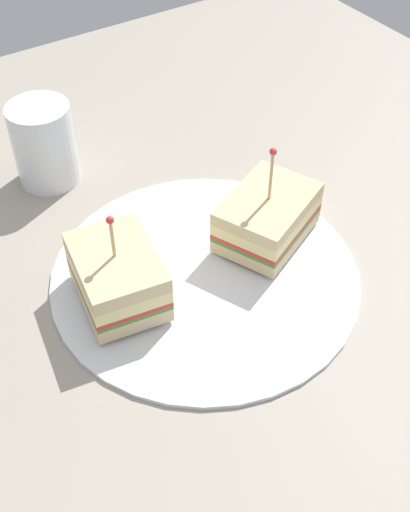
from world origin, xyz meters
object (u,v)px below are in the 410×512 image
Objects in this scene: sandwich_half_back at (118,276)px; drink_glass at (45,148)px; sandwich_half_front at (267,217)px; plate at (205,274)px.

sandwich_half_back reaches higher than drink_glass.
sandwich_half_back is at bearing -2.75° from sandwich_half_front.
sandwich_half_front is at bearing 122.95° from drink_glass.
sandwich_half_front is at bearing 177.25° from sandwich_half_back.
sandwich_half_front is 1.30× the size of drink_glass.
plate is at bearing 168.98° from sandwich_half_back.
drink_glass is at bearing -95.84° from sandwich_half_back.
plate is 8.99cm from sandwich_half_back.
drink_glass is (6.16, -22.52, 3.66)cm from plate.
drink_glass reaches higher than plate.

